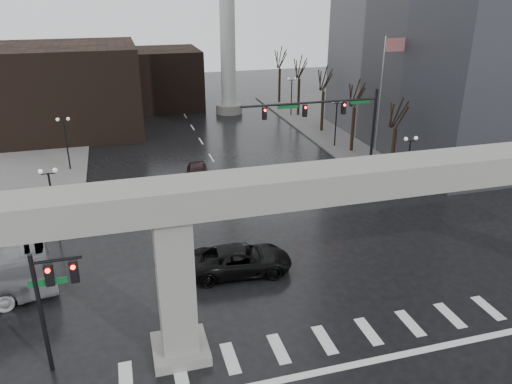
% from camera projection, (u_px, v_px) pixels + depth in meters
% --- Properties ---
extents(ground, '(160.00, 160.00, 0.00)m').
position_uv_depth(ground, '(317.00, 327.00, 25.59)').
color(ground, black).
rests_on(ground, ground).
extents(sidewalk_ne, '(28.00, 36.00, 0.15)m').
position_uv_depth(sidewalk_ne, '(398.00, 120.00, 64.04)').
color(sidewalk_ne, slate).
rests_on(sidewalk_ne, ground).
extents(elevated_guideway, '(48.00, 2.60, 8.70)m').
position_uv_depth(elevated_guideway, '(349.00, 202.00, 23.24)').
color(elevated_guideway, gray).
rests_on(elevated_guideway, ground).
extents(building_far_left, '(16.00, 14.00, 10.00)m').
position_uv_depth(building_far_left, '(67.00, 90.00, 57.38)').
color(building_far_left, black).
rests_on(building_far_left, ground).
extents(building_far_mid, '(10.00, 10.00, 8.00)m').
position_uv_depth(building_far_mid, '(163.00, 79.00, 69.66)').
color(building_far_mid, black).
rests_on(building_far_mid, ground).
extents(smokestack, '(3.60, 3.60, 30.00)m').
position_uv_depth(smokestack, '(227.00, 9.00, 62.73)').
color(smokestack, silver).
rests_on(smokestack, ground).
extents(signal_mast_arm, '(12.12, 0.43, 8.00)m').
position_uv_depth(signal_mast_arm, '(334.00, 117.00, 42.27)').
color(signal_mast_arm, black).
rests_on(signal_mast_arm, ground).
extents(signal_left_pole, '(2.30, 0.30, 6.00)m').
position_uv_depth(signal_left_pole, '(51.00, 293.00, 21.37)').
color(signal_left_pole, black).
rests_on(signal_left_pole, ground).
extents(flagpole_assembly, '(2.06, 0.12, 12.00)m').
position_uv_depth(flagpole_assembly, '(384.00, 86.00, 46.04)').
color(flagpole_assembly, silver).
rests_on(flagpole_assembly, ground).
extents(lamp_right_0, '(1.22, 0.32, 5.11)m').
position_uv_depth(lamp_right_0, '(409.00, 156.00, 40.06)').
color(lamp_right_0, black).
rests_on(lamp_right_0, ground).
extents(lamp_right_1, '(1.22, 0.32, 5.11)m').
position_uv_depth(lamp_right_1, '(336.00, 115.00, 52.48)').
color(lamp_right_1, black).
rests_on(lamp_right_1, ground).
extents(lamp_right_2, '(1.22, 0.32, 5.11)m').
position_uv_depth(lamp_right_2, '(292.00, 90.00, 64.90)').
color(lamp_right_2, black).
rests_on(lamp_right_2, ground).
extents(lamp_left_0, '(1.22, 0.32, 5.11)m').
position_uv_depth(lamp_left_0, '(51.00, 192.00, 33.26)').
color(lamp_left_0, black).
rests_on(lamp_left_0, ground).
extents(lamp_left_1, '(1.22, 0.32, 5.11)m').
position_uv_depth(lamp_left_1, '(65.00, 135.00, 45.68)').
color(lamp_left_1, black).
rests_on(lamp_left_1, ground).
extents(lamp_left_2, '(1.22, 0.32, 5.11)m').
position_uv_depth(lamp_left_2, '(73.00, 102.00, 58.10)').
color(lamp_left_2, black).
rests_on(lamp_left_2, ground).
extents(tree_right_0, '(1.09, 1.58, 7.50)m').
position_uv_depth(tree_right_0, '(393.00, 149.00, 44.15)').
color(tree_right_0, black).
rests_on(tree_right_0, ground).
extents(tree_right_1, '(1.09, 1.61, 7.67)m').
position_uv_depth(tree_right_1, '(353.00, 125.00, 51.22)').
color(tree_right_1, black).
rests_on(tree_right_1, ground).
extents(tree_right_2, '(1.10, 1.63, 7.85)m').
position_uv_depth(tree_right_2, '(323.00, 107.00, 58.29)').
color(tree_right_2, black).
rests_on(tree_right_2, ground).
extents(tree_right_3, '(1.11, 1.66, 8.02)m').
position_uv_depth(tree_right_3, '(299.00, 93.00, 65.36)').
color(tree_right_3, black).
rests_on(tree_right_3, ground).
extents(tree_right_4, '(1.12, 1.69, 8.19)m').
position_uv_depth(tree_right_4, '(280.00, 82.00, 72.43)').
color(tree_right_4, black).
rests_on(tree_right_4, ground).
extents(pickup_truck, '(6.38, 3.28, 1.72)m').
position_uv_depth(pickup_truck, '(241.00, 260.00, 30.16)').
color(pickup_truck, black).
rests_on(pickup_truck, ground).
extents(far_car, '(2.66, 4.93, 1.59)m').
position_uv_depth(far_car, '(197.00, 173.00, 44.10)').
color(far_car, black).
rests_on(far_car, ground).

